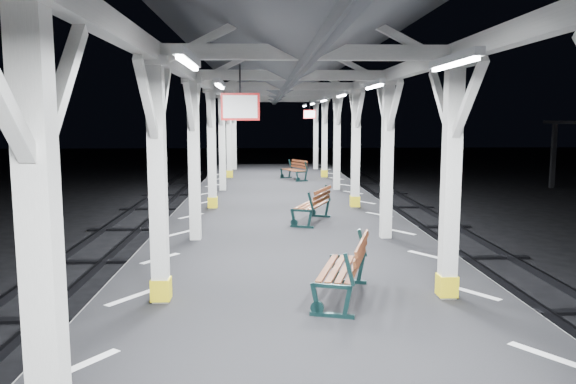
{
  "coord_description": "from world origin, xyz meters",
  "views": [
    {
      "loc": [
        -0.58,
        -5.56,
        3.53
      ],
      "look_at": [
        -0.14,
        4.41,
        2.2
      ],
      "focal_mm": 35.0,
      "sensor_mm": 36.0,
      "label": 1
    }
  ],
  "objects": [
    {
      "name": "bench_far",
      "position": [
        0.67,
        7.8,
        1.45
      ],
      "size": [
        1.1,
        1.66,
        0.85
      ],
      "rotation": [
        0.0,
        0.0,
        -0.38
      ],
      "color": "#112C2C",
      "rests_on": "platform"
    },
    {
      "name": "hazard_stripes_right",
      "position": [
        2.45,
        0.0,
        1.0
      ],
      "size": [
        1.0,
        48.0,
        0.01
      ],
      "primitive_type": "cube",
      "color": "silver",
      "rests_on": "platform"
    },
    {
      "name": "bench_extra",
      "position": [
        0.73,
        17.24,
        1.43
      ],
      "size": [
        1.09,
        1.57,
        0.8
      ],
      "rotation": [
        0.0,
        0.0,
        0.42
      ],
      "color": "#112C2C",
      "rests_on": "platform"
    },
    {
      "name": "hazard_stripes_left",
      "position": [
        -2.45,
        0.0,
        1.0
      ],
      "size": [
        1.0,
        48.0,
        0.01
      ],
      "primitive_type": "cube",
      "color": "silver",
      "rests_on": "platform"
    },
    {
      "name": "canopy",
      "position": [
        0.0,
        -0.01,
        4.56
      ],
      "size": [
        5.4,
        49.0,
        4.65
      ],
      "color": "silver",
      "rests_on": "platform"
    },
    {
      "name": "bench_mid",
      "position": [
        0.59,
        1.99,
        1.46
      ],
      "size": [
        1.0,
        1.69,
        0.86
      ],
      "rotation": [
        0.0,
        0.0,
        -0.28
      ],
      "color": "#112C2C",
      "rests_on": "platform"
    }
  ]
}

